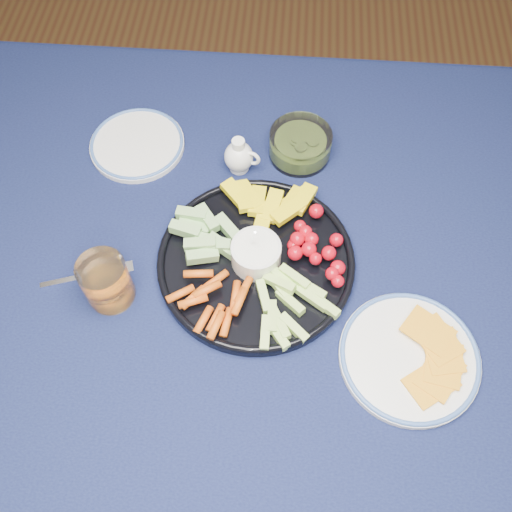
# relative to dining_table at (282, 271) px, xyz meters

# --- Properties ---
(dining_table) EXTENTS (1.67, 1.07, 0.75)m
(dining_table) POSITION_rel_dining_table_xyz_m (0.00, 0.00, 0.00)
(dining_table) COLOR #4C2E19
(dining_table) RESTS_ON ground
(crudite_platter) EXTENTS (0.37, 0.37, 0.12)m
(crudite_platter) POSITION_rel_dining_table_xyz_m (-0.05, -0.04, 0.11)
(crudite_platter) COLOR black
(crudite_platter) RESTS_ON dining_table
(creamer_pitcher) EXTENTS (0.08, 0.06, 0.08)m
(creamer_pitcher) POSITION_rel_dining_table_xyz_m (-0.10, 0.19, 0.12)
(creamer_pitcher) COLOR white
(creamer_pitcher) RESTS_ON dining_table
(pickle_bowl) EXTENTS (0.13, 0.13, 0.06)m
(pickle_bowl) POSITION_rel_dining_table_xyz_m (0.02, 0.23, 0.11)
(pickle_bowl) COLOR white
(pickle_bowl) RESTS_ON dining_table
(cheese_plate) EXTENTS (0.24, 0.24, 0.03)m
(cheese_plate) POSITION_rel_dining_table_xyz_m (0.22, -0.20, 0.10)
(cheese_plate) COLOR white
(cheese_plate) RESTS_ON dining_table
(juice_tumbler) EXTENTS (0.09, 0.09, 0.10)m
(juice_tumbler) POSITION_rel_dining_table_xyz_m (-0.31, -0.12, 0.13)
(juice_tumbler) COLOR white
(juice_tumbler) RESTS_ON dining_table
(fork_left) EXTENTS (0.17, 0.07, 0.00)m
(fork_left) POSITION_rel_dining_table_xyz_m (-0.35, -0.08, 0.09)
(fork_left) COLOR white
(fork_left) RESTS_ON dining_table
(fork_right) EXTENTS (0.14, 0.08, 0.00)m
(fork_right) POSITION_rel_dining_table_xyz_m (0.21, -0.25, 0.09)
(fork_right) COLOR white
(fork_right) RESTS_ON dining_table
(side_plate_extra) EXTENTS (0.20, 0.20, 0.02)m
(side_plate_extra) POSITION_rel_dining_table_xyz_m (-0.32, 0.23, 0.10)
(side_plate_extra) COLOR white
(side_plate_extra) RESTS_ON dining_table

